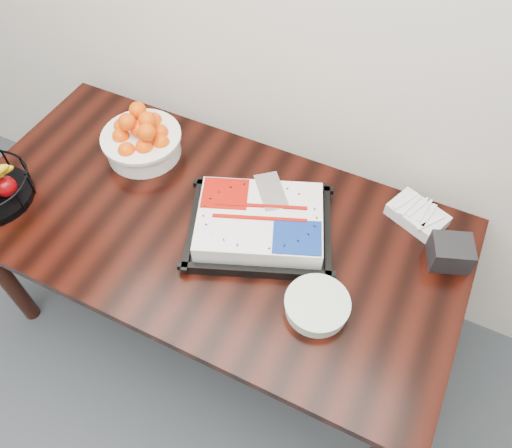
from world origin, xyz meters
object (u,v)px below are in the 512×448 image
at_px(cake_tray, 260,224).
at_px(tangerine_bowl, 141,137).
at_px(napkin_box, 450,252).
at_px(table, 210,237).
at_px(plate_stack, 317,306).

height_order(cake_tray, tangerine_bowl, tangerine_bowl).
bearing_deg(napkin_box, cake_tray, -164.93).
distance_m(table, tangerine_bowl, 0.48).
height_order(table, plate_stack, plate_stack).
bearing_deg(tangerine_bowl, cake_tray, -14.58).
bearing_deg(cake_tray, table, -165.72).
relative_size(tangerine_bowl, napkin_box, 2.38).
relative_size(table, napkin_box, 13.84).
bearing_deg(napkin_box, tangerine_bowl, -179.26).
xyz_separation_m(cake_tray, napkin_box, (0.62, 0.17, 0.00)).
relative_size(table, cake_tray, 3.03).
xyz_separation_m(tangerine_bowl, napkin_box, (1.20, 0.02, -0.04)).
bearing_deg(napkin_box, table, -165.11).
bearing_deg(cake_tray, tangerine_bowl, 165.42).
bearing_deg(cake_tray, plate_stack, -34.12).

